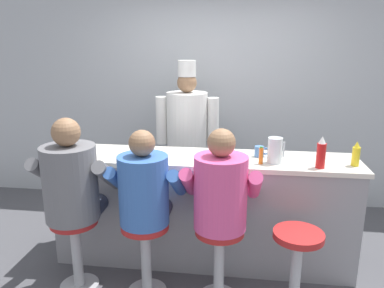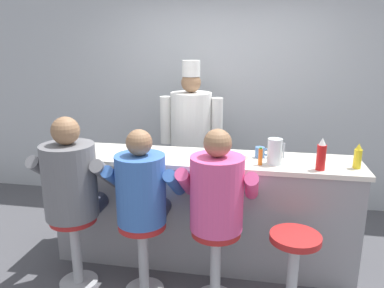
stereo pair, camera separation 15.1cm
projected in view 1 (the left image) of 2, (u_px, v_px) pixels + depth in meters
ground_plane at (199, 275)px, 3.29m from camera, size 20.00×20.00×0.00m
wall_back at (216, 96)px, 4.60m from camera, size 10.00×0.06×2.70m
diner_counter at (203, 209)px, 3.44m from camera, size 2.70×0.58×1.01m
ketchup_bottle_red at (321, 153)px, 2.98m from camera, size 0.07×0.07×0.26m
mustard_bottle_yellow at (356, 154)px, 3.04m from camera, size 0.06×0.06×0.21m
hot_sauce_bottle_orange at (261, 156)px, 3.09m from camera, size 0.04×0.04×0.15m
water_pitcher_clear at (275, 150)px, 3.11m from camera, size 0.14×0.12×0.22m
breakfast_plate at (75, 153)px, 3.37m from camera, size 0.24×0.24×0.05m
cereal_bowl at (239, 155)px, 3.27m from camera, size 0.16×0.16×0.05m
coffee_mug_blue at (260, 151)px, 3.30m from camera, size 0.13×0.08×0.09m
diner_seated_grey at (73, 187)px, 2.95m from camera, size 0.64×0.63×1.44m
diner_seated_blue at (145, 196)px, 2.88m from camera, size 0.58×0.57×1.37m
diner_seated_pink at (221, 198)px, 2.80m from camera, size 0.60×0.59×1.39m
empty_stool_round at (297, 257)px, 2.81m from camera, size 0.37×0.37×0.63m
cook_in_whites_near at (187, 134)px, 4.19m from camera, size 0.70×0.45×1.80m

